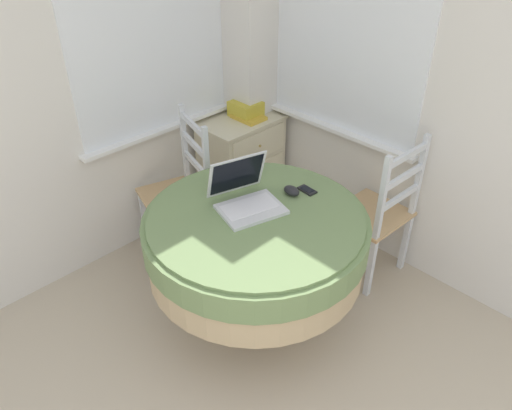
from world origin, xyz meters
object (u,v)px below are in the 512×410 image
corner_cabinet (242,165)px  dining_chair_near_right_window (378,214)px  computer_mouse (292,191)px  cell_phone (307,190)px  storage_box (246,109)px  round_dining_table (256,239)px  laptop (246,197)px  dining_chair_near_back_window (180,192)px  book_on_cabinet (249,117)px

corner_cabinet → dining_chair_near_right_window: bearing=-86.3°
computer_mouse → cell_phone: (0.09, -0.03, -0.02)m
storage_box → round_dining_table: bearing=-131.5°
computer_mouse → dining_chair_near_right_window: 0.70m
computer_mouse → cell_phone: size_ratio=0.91×
laptop → dining_chair_near_back_window: size_ratio=0.40×
round_dining_table → cell_phone: size_ratio=10.85×
dining_chair_near_back_window → corner_cabinet: bearing=8.3°
computer_mouse → dining_chair_near_back_window: dining_chair_near_back_window is taller
corner_cabinet → book_on_cabinet: book_on_cabinet is taller
round_dining_table → cell_phone: cell_phone is taller
cell_phone → storage_box: bearing=63.7°
computer_mouse → storage_box: storage_box is taller
cell_phone → dining_chair_near_right_window: bearing=-18.5°
dining_chair_near_back_window → storage_box: 0.78m
dining_chair_near_back_window → dining_chair_near_right_window: same height
cell_phone → dining_chair_near_right_window: dining_chair_near_right_window is taller
dining_chair_near_back_window → dining_chair_near_right_window: 1.25m
laptop → computer_mouse: laptop is taller
laptop → dining_chair_near_right_window: bearing=-19.8°
cell_phone → book_on_cabinet: size_ratio=0.48×
computer_mouse → cell_phone: bearing=-21.3°
computer_mouse → dining_chair_near_back_window: 0.91m
round_dining_table → cell_phone: bearing=-4.8°
laptop → dining_chair_near_back_window: bearing=81.1°
round_dining_table → storage_box: bearing=48.5°
cell_phone → storage_box: (0.48, 0.98, 0.02)m
round_dining_table → computer_mouse: (0.27, 0.00, 0.17)m
corner_cabinet → storage_box: storage_box is taller
laptop → cell_phone: bearing=-21.7°
dining_chair_near_back_window → book_on_cabinet: (0.67, 0.06, 0.29)m
cell_phone → corner_cabinet: bearing=66.4°
computer_mouse → corner_cabinet: computer_mouse is taller
computer_mouse → dining_chair_near_back_window: size_ratio=0.10×
dining_chair_near_back_window → storage_box: dining_chair_near_back_window is taller
computer_mouse → storage_box: 1.10m
cell_phone → corner_cabinet: 1.12m
computer_mouse → book_on_cabinet: bearing=58.4°
laptop → dining_chair_near_right_window: 0.94m
laptop → round_dining_table: bearing=-106.1°
cell_phone → dining_chair_near_back_window: size_ratio=0.11×
dining_chair_near_back_window → cell_phone: bearing=-76.5°
cell_phone → laptop: bearing=158.3°
laptop → book_on_cabinet: size_ratio=1.78×
cell_phone → corner_cabinet: size_ratio=0.14×
round_dining_table → dining_chair_near_back_window: 0.87m
corner_cabinet → storage_box: 0.42m
laptop → book_on_cabinet: bearing=45.4°
dining_chair_near_back_window → storage_box: size_ratio=4.89×
computer_mouse → corner_cabinet: bearing=61.4°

